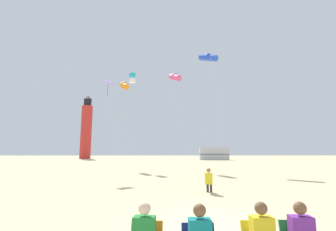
{
  "coord_description": "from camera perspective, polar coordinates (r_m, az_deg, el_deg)",
  "views": [
    {
      "loc": [
        -1.2,
        -6.56,
        1.96
      ],
      "look_at": [
        -0.77,
        13.09,
        4.94
      ],
      "focal_mm": 25.16,
      "sensor_mm": 36.0,
      "label": 1
    }
  ],
  "objects": [
    {
      "name": "kite_tube_rainbow",
      "position": [
        28.06,
        1.67,
        9.28
      ],
      "size": [
        2.9,
        3.27,
        11.28
      ],
      "color": "silver",
      "rests_on": "ground"
    },
    {
      "name": "kite_tube_blue",
      "position": [
        28.11,
        9.71,
        13.68
      ],
      "size": [
        2.71,
        2.84,
        13.27
      ],
      "color": "silver",
      "rests_on": "ground"
    },
    {
      "name": "kite_tube_orange",
      "position": [
        29.71,
        -10.58,
        7.12
      ],
      "size": [
        1.62,
        2.57,
        10.64
      ],
      "color": "silver",
      "rests_on": "ground"
    },
    {
      "name": "rv_van_silver",
      "position": [
        54.78,
        11.05,
        -9.05
      ],
      "size": [
        6.57,
        2.74,
        2.8
      ],
      "rotation": [
        0.0,
        0.0,
        -0.06
      ],
      "color": "#B7BABF",
      "rests_on": "ground"
    },
    {
      "name": "ground",
      "position": [
        6.95,
        9.68,
        -24.86
      ],
      "size": [
        200.0,
        200.0,
        0.0
      ],
      "primitive_type": "plane",
      "color": "#D3BC8C"
    },
    {
      "name": "kite_box_cyan",
      "position": [
        28.55,
        -8.65,
        8.93
      ],
      "size": [
        2.51,
        2.21,
        11.11
      ],
      "color": "silver",
      "rests_on": "ground"
    },
    {
      "name": "kite_diamond_violet",
      "position": [
        20.1,
        -14.26,
        7.15
      ],
      "size": [
        1.99,
        1.99,
        7.81
      ],
      "color": "silver",
      "rests_on": "ground"
    },
    {
      "name": "lighthouse_distant",
      "position": [
        66.29,
        -19.18,
        -3.05
      ],
      "size": [
        2.8,
        2.8,
        16.8
      ],
      "color": "red",
      "rests_on": "ground"
    },
    {
      "name": "kite_flyer_standing",
      "position": [
        11.72,
        9.88,
        -15.08
      ],
      "size": [
        0.42,
        0.55,
        1.16
      ],
      "rotation": [
        0.0,
        0.0,
        2.9
      ],
      "color": "yellow",
      "rests_on": "ground"
    }
  ]
}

